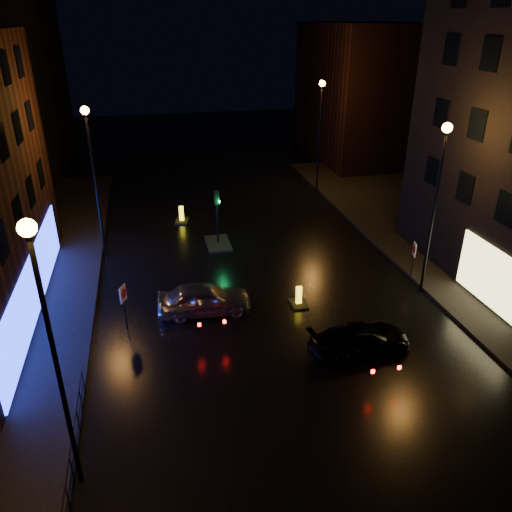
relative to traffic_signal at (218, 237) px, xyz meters
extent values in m
plane|color=black|center=(1.20, -14.00, -0.50)|extent=(120.00, 120.00, 0.00)
cube|color=black|center=(15.20, -6.00, -0.43)|extent=(12.00, 44.00, 0.15)
cube|color=black|center=(-14.80, 21.00, 6.50)|extent=(8.00, 16.00, 14.00)
cube|color=black|center=(16.20, 18.00, 5.50)|extent=(8.00, 14.00, 12.00)
cylinder|color=black|center=(-6.60, -16.00, 3.50)|extent=(0.14, 0.14, 8.00)
cylinder|color=black|center=(-6.60, -16.00, 7.50)|extent=(0.20, 0.20, 0.25)
sphere|color=orange|center=(-6.60, -16.00, 7.65)|extent=(0.44, 0.44, 0.44)
cylinder|color=black|center=(-6.60, 0.00, 3.50)|extent=(0.14, 0.14, 8.00)
cylinder|color=black|center=(-6.60, 0.00, 7.50)|extent=(0.20, 0.20, 0.25)
sphere|color=orange|center=(-6.60, 0.00, 7.65)|extent=(0.44, 0.44, 0.44)
cylinder|color=black|center=(9.00, -8.00, 3.50)|extent=(0.14, 0.14, 8.00)
cylinder|color=black|center=(9.00, -8.00, 7.50)|extent=(0.20, 0.20, 0.25)
sphere|color=orange|center=(9.00, -8.00, 7.65)|extent=(0.44, 0.44, 0.44)
cylinder|color=black|center=(9.00, 8.00, 3.50)|extent=(0.14, 0.14, 8.00)
cylinder|color=black|center=(9.00, 8.00, 7.50)|extent=(0.20, 0.20, 0.25)
sphere|color=orange|center=(9.00, 8.00, 7.65)|extent=(0.44, 0.44, 0.44)
cube|color=black|center=(0.00, 0.00, -0.44)|extent=(1.40, 2.40, 0.12)
cylinder|color=black|center=(0.00, 0.00, 0.90)|extent=(0.12, 0.12, 2.80)
cube|color=black|center=(0.00, 0.00, 2.50)|extent=(0.28, 0.22, 0.90)
cylinder|color=#0CFF59|center=(0.14, 0.00, 2.22)|extent=(0.05, 0.18, 0.18)
cylinder|color=black|center=(-6.80, -15.00, 0.47)|extent=(0.05, 6.00, 0.05)
cylinder|color=black|center=(-6.80, -15.00, 0.00)|extent=(0.04, 6.00, 0.04)
cylinder|color=black|center=(-6.80, -15.00, 0.00)|extent=(0.04, 0.04, 1.00)
cylinder|color=black|center=(-6.80, -12.00, 0.00)|extent=(0.04, 0.04, 1.00)
imported|color=#A6A8AE|center=(-1.78, -7.49, 0.23)|extent=(4.36, 1.93, 1.46)
imported|color=black|center=(4.01, -11.95, 0.12)|extent=(4.45, 2.20, 1.24)
cube|color=black|center=(2.69, -7.79, -0.46)|extent=(0.76, 1.12, 0.09)
cube|color=yellow|center=(2.69, -7.79, 0.00)|extent=(0.26, 0.17, 0.92)
cube|color=black|center=(2.69, -7.79, 0.00)|extent=(0.28, 0.02, 0.55)
cube|color=black|center=(-1.81, 4.20, -0.45)|extent=(1.08, 1.39, 0.10)
cube|color=yellow|center=(-1.81, 4.20, 0.06)|extent=(0.32, 0.25, 1.03)
cube|color=black|center=(-1.81, 4.20, 0.06)|extent=(0.31, 0.09, 0.62)
cylinder|color=black|center=(-5.30, -8.22, 0.57)|extent=(0.06, 0.06, 2.15)
cube|color=silver|center=(-5.30, -8.22, 1.35)|extent=(0.27, 0.51, 0.73)
cylinder|color=#B20C0C|center=(-5.27, -8.23, 1.35)|extent=(0.20, 0.40, 0.43)
cylinder|color=black|center=(9.10, -6.76, 0.53)|extent=(0.06, 0.06, 2.07)
cube|color=silver|center=(9.10, -6.76, 1.29)|extent=(0.19, 0.51, 0.71)
cylinder|color=#B20C0C|center=(9.07, -6.76, 1.29)|extent=(0.13, 0.40, 0.41)
camera|label=1|loc=(-3.82, -27.38, 12.00)|focal=35.00mm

